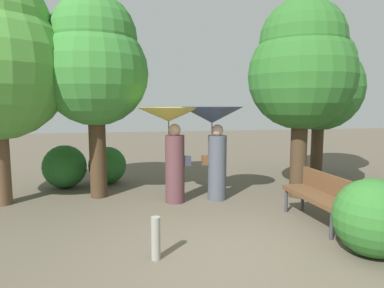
{
  "coord_description": "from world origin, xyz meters",
  "views": [
    {
      "loc": [
        -1.37,
        -4.2,
        2.02
      ],
      "look_at": [
        0.0,
        3.04,
        1.13
      ],
      "focal_mm": 31.74,
      "sensor_mm": 36.0,
      "label": 1
    }
  ],
  "objects_px": {
    "tree_near_right": "(302,66)",
    "tree_mid_right": "(320,80)",
    "tree_mid_left": "(95,62)",
    "park_bench": "(321,194)",
    "person_left": "(171,132)",
    "person_right": "(213,129)",
    "path_marker_post": "(156,238)"
  },
  "relations": [
    {
      "from": "tree_near_right",
      "to": "tree_mid_right",
      "type": "relative_size",
      "value": 1.03
    },
    {
      "from": "tree_mid_left",
      "to": "tree_mid_right",
      "type": "xyz_separation_m",
      "value": [
        5.84,
        1.14,
        -0.22
      ]
    },
    {
      "from": "park_bench",
      "to": "person_left",
      "type": "bearing_deg",
      "value": -128.83
    },
    {
      "from": "person_right",
      "to": "tree_mid_left",
      "type": "xyz_separation_m",
      "value": [
        -2.39,
        0.65,
        1.39
      ]
    },
    {
      "from": "person_right",
      "to": "tree_mid_right",
      "type": "relative_size",
      "value": 0.48
    },
    {
      "from": "tree_mid_right",
      "to": "path_marker_post",
      "type": "distance_m",
      "value": 6.95
    },
    {
      "from": "tree_near_right",
      "to": "tree_mid_left",
      "type": "distance_m",
      "value": 4.31
    },
    {
      "from": "person_left",
      "to": "person_right",
      "type": "xyz_separation_m",
      "value": [
        0.89,
        0.04,
        0.04
      ]
    },
    {
      "from": "person_right",
      "to": "tree_mid_right",
      "type": "xyz_separation_m",
      "value": [
        3.45,
        1.79,
        1.17
      ]
    },
    {
      "from": "park_bench",
      "to": "tree_mid_left",
      "type": "distance_m",
      "value": 5.08
    },
    {
      "from": "person_left",
      "to": "tree_mid_right",
      "type": "relative_size",
      "value": 0.48
    },
    {
      "from": "person_left",
      "to": "tree_mid_right",
      "type": "distance_m",
      "value": 4.87
    },
    {
      "from": "tree_near_right",
      "to": "tree_mid_right",
      "type": "bearing_deg",
      "value": 50.51
    },
    {
      "from": "person_left",
      "to": "path_marker_post",
      "type": "bearing_deg",
      "value": 172.77
    },
    {
      "from": "person_left",
      "to": "tree_mid_left",
      "type": "relative_size",
      "value": 0.46
    },
    {
      "from": "tree_mid_left",
      "to": "path_marker_post",
      "type": "xyz_separation_m",
      "value": [
        0.97,
        -3.22,
        -2.58
      ]
    },
    {
      "from": "park_bench",
      "to": "tree_near_right",
      "type": "relative_size",
      "value": 0.37
    },
    {
      "from": "person_right",
      "to": "tree_mid_left",
      "type": "distance_m",
      "value": 2.84
    },
    {
      "from": "person_right",
      "to": "park_bench",
      "type": "distance_m",
      "value": 2.44
    },
    {
      "from": "person_left",
      "to": "person_right",
      "type": "height_order",
      "value": "person_right"
    },
    {
      "from": "person_right",
      "to": "tree_mid_right",
      "type": "distance_m",
      "value": 4.06
    },
    {
      "from": "person_right",
      "to": "tree_mid_right",
      "type": "height_order",
      "value": "tree_mid_right"
    },
    {
      "from": "tree_near_right",
      "to": "tree_mid_left",
      "type": "height_order",
      "value": "tree_mid_left"
    },
    {
      "from": "person_left",
      "to": "park_bench",
      "type": "xyz_separation_m",
      "value": [
        2.32,
        -1.68,
        -0.93
      ]
    },
    {
      "from": "person_left",
      "to": "person_right",
      "type": "distance_m",
      "value": 0.9
    },
    {
      "from": "tree_mid_right",
      "to": "person_right",
      "type": "bearing_deg",
      "value": -152.52
    },
    {
      "from": "park_bench",
      "to": "tree_near_right",
      "type": "bearing_deg",
      "value": 162.23
    },
    {
      "from": "park_bench",
      "to": "person_right",
      "type": "bearing_deg",
      "value": -143.27
    },
    {
      "from": "tree_mid_right",
      "to": "person_left",
      "type": "bearing_deg",
      "value": -157.1
    },
    {
      "from": "person_left",
      "to": "tree_near_right",
      "type": "distance_m",
      "value": 3.06
    },
    {
      "from": "person_left",
      "to": "park_bench",
      "type": "bearing_deg",
      "value": -121.5
    },
    {
      "from": "tree_near_right",
      "to": "path_marker_post",
      "type": "relative_size",
      "value": 7.29
    }
  ]
}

